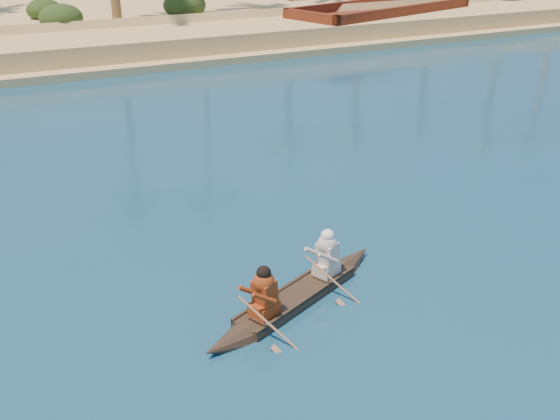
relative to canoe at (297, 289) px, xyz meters
name	(u,v)px	position (x,y,z in m)	size (l,w,h in m)	color
ground	(284,358)	(-1.02, -1.45, -0.26)	(160.00, 160.00, 0.00)	navy
sandy_embankment	(10,8)	(-1.02, 45.44, 0.27)	(150.00, 51.00, 1.50)	tan
shrub_cluster	(34,26)	(-1.02, 30.05, 0.94)	(100.00, 6.00, 2.40)	#223814
canoe	(297,289)	(0.00, 0.00, 0.00)	(4.72, 2.48, 1.34)	#352B1D
barge_right	(381,20)	(19.77, 25.55, 0.52)	(13.98, 7.87, 2.21)	#602414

